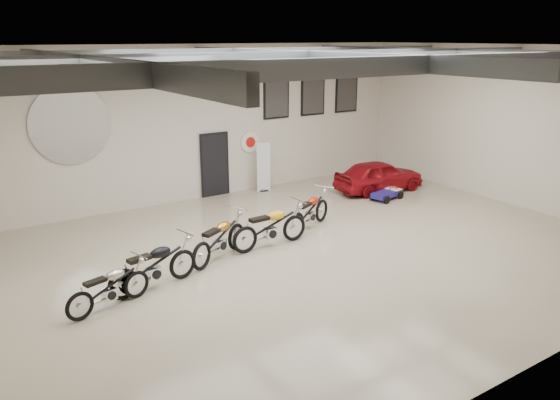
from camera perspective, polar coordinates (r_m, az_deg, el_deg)
floor at (r=13.75m, az=2.78°, el=-5.60°), size 16.00×12.00×0.01m
ceiling at (r=12.72m, az=3.10°, el=15.72°), size 16.00×12.00×0.01m
back_wall at (r=18.11m, az=-8.50°, el=7.91°), size 16.00×0.02×5.00m
right_wall at (r=18.83m, az=23.10°, el=7.09°), size 0.02×12.00×5.00m
ceiling_beams at (r=12.73m, az=3.09°, el=14.59°), size 15.80×11.80×0.32m
door at (r=18.55m, az=-6.85°, el=3.62°), size 0.92×0.08×2.10m
logo_plaque at (r=16.74m, az=-21.03°, el=7.31°), size 2.30×0.06×1.16m
poster_left at (r=19.45m, az=-0.39°, el=10.47°), size 1.05×0.08×1.35m
poster_mid at (r=20.36m, az=3.45°, el=10.72°), size 1.05×0.08×1.35m
poster_right at (r=21.36m, az=6.95°, el=10.91°), size 1.05×0.08×1.35m
oil_sign at (r=19.07m, az=-3.15°, el=6.07°), size 0.72×0.10×0.72m
banner_stand at (r=18.99m, az=-1.74°, el=3.53°), size 0.51×0.30×1.77m
motorcycle_silver at (r=11.43m, az=-17.48°, el=-8.64°), size 1.90×1.02×0.95m
motorcycle_black at (r=12.00m, az=-13.10°, el=-6.64°), size 2.19×1.04×1.09m
motorcycle_gold at (r=13.30m, az=-6.37°, el=-3.95°), size 2.16×1.56×1.09m
motorcycle_yellow at (r=13.97m, az=-1.03°, el=-2.72°), size 2.20×0.74×1.13m
motorcycle_red at (r=15.33m, az=3.14°, el=-1.09°), size 2.13×1.45×1.07m
go_kart at (r=18.57m, az=11.31°, el=0.91°), size 1.54×0.94×0.52m
vintage_car at (r=19.38m, az=10.31°, el=2.52°), size 1.59×3.35×1.11m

